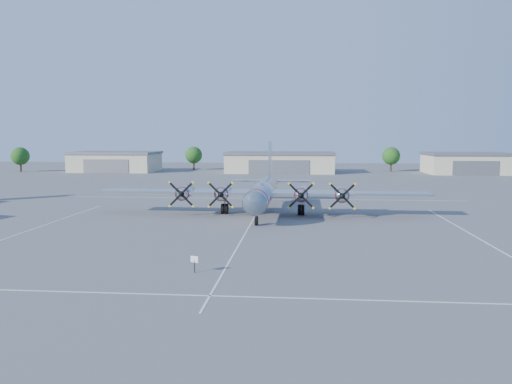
# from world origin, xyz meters

# --- Properties ---
(ground) EXTENTS (260.00, 260.00, 0.00)m
(ground) POSITION_xyz_m (0.00, 0.00, 0.00)
(ground) COLOR #555557
(ground) RESTS_ON ground
(parking_lines) EXTENTS (60.00, 50.08, 0.01)m
(parking_lines) POSITION_xyz_m (0.00, -1.75, 0.01)
(parking_lines) COLOR silver
(parking_lines) RESTS_ON ground
(hangar_west) EXTENTS (22.60, 14.60, 5.40)m
(hangar_west) POSITION_xyz_m (-45.00, 81.96, 2.71)
(hangar_west) COLOR beige
(hangar_west) RESTS_ON ground
(hangar_center) EXTENTS (28.60, 14.60, 5.40)m
(hangar_center) POSITION_xyz_m (0.00, 81.96, 2.71)
(hangar_center) COLOR beige
(hangar_center) RESTS_ON ground
(hangar_east) EXTENTS (20.60, 14.60, 5.40)m
(hangar_east) POSITION_xyz_m (48.00, 81.96, 2.71)
(hangar_east) COLOR beige
(hangar_east) RESTS_ON ground
(tree_far_west) EXTENTS (4.80, 4.80, 6.64)m
(tree_far_west) POSITION_xyz_m (-70.00, 78.00, 4.22)
(tree_far_west) COLOR #382619
(tree_far_west) RESTS_ON ground
(tree_west) EXTENTS (4.80, 4.80, 6.64)m
(tree_west) POSITION_xyz_m (-25.00, 90.00, 4.22)
(tree_west) COLOR #382619
(tree_west) RESTS_ON ground
(tree_east) EXTENTS (4.80, 4.80, 6.64)m
(tree_east) POSITION_xyz_m (30.00, 88.00, 4.22)
(tree_east) COLOR #382619
(tree_east) RESTS_ON ground
(main_bomber_b29) EXTENTS (40.18, 27.73, 8.82)m
(main_bomber_b29) POSITION_xyz_m (0.81, 11.29, 0.00)
(main_bomber_b29) COLOR silver
(main_bomber_b29) RESTS_ON ground
(info_placard) EXTENTS (0.59, 0.27, 1.18)m
(info_placard) POSITION_xyz_m (-1.99, -17.03, 0.83)
(info_placard) COLOR black
(info_placard) RESTS_ON ground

